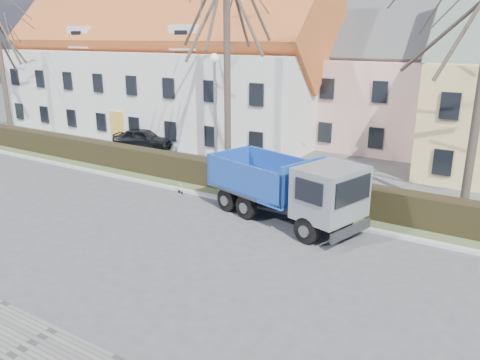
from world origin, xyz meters
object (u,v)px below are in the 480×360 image
Objects in this scene: dump_truck at (279,185)px; streetlight at (215,118)px; parked_car_a at (143,139)px; cart_frame at (178,187)px.

streetlight is (-5.23, 3.01, 1.87)m from dump_truck.
streetlight is 9.27m from parked_car_a.
dump_truck reaches higher than cart_frame.
cart_frame is (-5.62, 0.34, -1.14)m from dump_truck.
cart_frame is at bearing -167.36° from dump_truck.
cart_frame is 0.15× the size of parked_car_a.
dump_truck is 11.54× the size of cart_frame.
dump_truck is at bearing -3.50° from cart_frame.
parked_car_a reaches higher than cart_frame.
streetlight is 10.67× the size of cart_frame.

